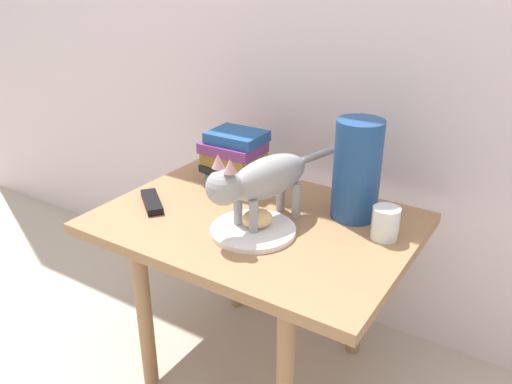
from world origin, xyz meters
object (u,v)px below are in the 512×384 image
at_px(side_table, 256,239).
at_px(tv_remote, 152,202).
at_px(book_stack, 236,160).
at_px(green_vase, 357,170).
at_px(bread_roll, 257,218).
at_px(candle_jar, 385,225).
at_px(cat, 261,180).
at_px(plate, 253,230).

xyz_separation_m(side_table, tv_remote, (-0.30, -0.09, 0.08)).
xyz_separation_m(book_stack, green_vase, (0.39, -0.00, 0.05)).
distance_m(side_table, tv_remote, 0.32).
distance_m(bread_roll, candle_jar, 0.32).
bearing_deg(book_stack, cat, -41.65).
bearing_deg(plate, green_vase, 51.49).
distance_m(plate, tv_remote, 0.34).
distance_m(side_table, bread_roll, 0.13).
bearing_deg(cat, book_stack, 138.35).
xyz_separation_m(side_table, candle_jar, (0.33, 0.08, 0.10)).
height_order(book_stack, tv_remote, book_stack).
height_order(cat, book_stack, cat).
distance_m(green_vase, candle_jar, 0.17).
bearing_deg(green_vase, plate, -128.51).
bearing_deg(bread_roll, plate, -124.68).
height_order(side_table, cat, cat).
height_order(bread_roll, tv_remote, bread_roll).
distance_m(cat, book_stack, 0.28).
height_order(bread_roll, candle_jar, candle_jar).
bearing_deg(side_table, tv_remote, -163.24).
height_order(bread_roll, book_stack, book_stack).
bearing_deg(tv_remote, book_stack, 101.56).
height_order(book_stack, candle_jar, book_stack).
relative_size(book_stack, candle_jar, 2.38).
xyz_separation_m(bread_roll, green_vase, (0.18, 0.22, 0.10)).
xyz_separation_m(cat, candle_jar, (0.30, 0.11, -0.09)).
relative_size(bread_roll, book_stack, 0.40).
relative_size(green_vase, candle_jar, 3.24).
relative_size(bread_roll, candle_jar, 0.94).
bearing_deg(bread_roll, candle_jar, 26.78).
bearing_deg(side_table, cat, -38.93).
bearing_deg(tv_remote, green_vase, 63.89).
relative_size(cat, candle_jar, 5.52).
relative_size(plate, cat, 0.48).
bearing_deg(candle_jar, green_vase, 147.72).
xyz_separation_m(bread_roll, candle_jar, (0.29, 0.15, -0.00)).
height_order(green_vase, tv_remote, green_vase).
bearing_deg(plate, book_stack, 132.64).
xyz_separation_m(plate, tv_remote, (-0.34, -0.02, 0.00)).
relative_size(bread_roll, green_vase, 0.29).
bearing_deg(tv_remote, side_table, 55.12).
distance_m(bread_roll, green_vase, 0.30).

